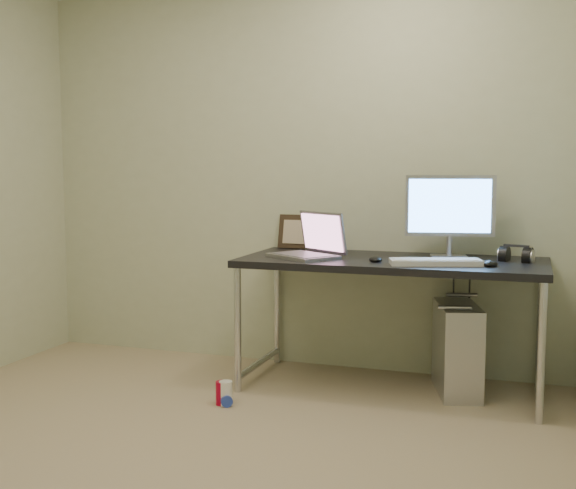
# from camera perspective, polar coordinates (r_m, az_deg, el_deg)

# --- Properties ---
(floor) EXTENTS (3.50, 3.50, 0.00)m
(floor) POSITION_cam_1_polar(r_m,az_deg,el_deg) (3.23, -9.34, -16.92)
(floor) COLOR tan
(floor) RESTS_ON ground
(wall_back) EXTENTS (3.50, 0.02, 2.50)m
(wall_back) POSITION_cam_1_polar(r_m,az_deg,el_deg) (4.60, 0.73, 5.93)
(wall_back) COLOR beige
(wall_back) RESTS_ON ground
(desk) EXTENTS (1.69, 0.74, 0.75)m
(desk) POSITION_cam_1_polar(r_m,az_deg,el_deg) (4.11, 8.20, -2.17)
(desk) COLOR black
(desk) RESTS_ON ground
(tower_computer) EXTENTS (0.33, 0.52, 0.53)m
(tower_computer) POSITION_cam_1_polar(r_m,az_deg,el_deg) (4.19, 13.21, -8.00)
(tower_computer) COLOR silver
(tower_computer) RESTS_ON ground
(cable_a) EXTENTS (0.01, 0.16, 0.69)m
(cable_a) POSITION_cam_1_polar(r_m,az_deg,el_deg) (4.43, 12.95, -5.30)
(cable_a) COLOR black
(cable_a) RESTS_ON ground
(cable_b) EXTENTS (0.02, 0.11, 0.71)m
(cable_b) POSITION_cam_1_polar(r_m,az_deg,el_deg) (4.40, 14.08, -5.65)
(cable_b) COLOR black
(cable_b) RESTS_ON ground
(can_red) EXTENTS (0.08, 0.08, 0.13)m
(can_red) POSITION_cam_1_polar(r_m,az_deg,el_deg) (3.95, -5.22, -11.60)
(can_red) COLOR #B30526
(can_red) RESTS_ON ground
(can_white) EXTENTS (0.08, 0.08, 0.13)m
(can_white) POSITION_cam_1_polar(r_m,az_deg,el_deg) (3.94, -4.94, -11.62)
(can_white) COLOR white
(can_white) RESTS_ON ground
(can_blue) EXTENTS (0.11, 0.13, 0.06)m
(can_blue) POSITION_cam_1_polar(r_m,az_deg,el_deg) (3.95, -4.97, -12.05)
(can_blue) COLOR blue
(can_blue) RESTS_ON ground
(laptop) EXTENTS (0.48, 0.46, 0.26)m
(laptop) POSITION_cam_1_polar(r_m,az_deg,el_deg) (4.14, 1.79, -0.17)
(laptop) COLOR #A6A5AC
(laptop) RESTS_ON desk
(monitor) EXTENTS (0.50, 0.18, 0.47)m
(monitor) POSITION_cam_1_polar(r_m,az_deg,el_deg) (4.19, 12.68, 2.70)
(monitor) COLOR #A6A5AC
(monitor) RESTS_ON desk
(keyboard) EXTENTS (0.50, 0.29, 0.03)m
(keyboard) POSITION_cam_1_polar(r_m,az_deg,el_deg) (3.89, 11.58, -1.36)
(keyboard) COLOR silver
(keyboard) RESTS_ON desk
(mouse_right) EXTENTS (0.09, 0.13, 0.04)m
(mouse_right) POSITION_cam_1_polar(r_m,az_deg,el_deg) (3.91, 15.70, -1.36)
(mouse_right) COLOR black
(mouse_right) RESTS_ON desk
(mouse_left) EXTENTS (0.09, 0.13, 0.04)m
(mouse_left) POSITION_cam_1_polar(r_m,az_deg,el_deg) (3.98, 6.93, -1.06)
(mouse_left) COLOR black
(mouse_left) RESTS_ON desk
(headphones) EXTENTS (0.19, 0.11, 0.12)m
(headphones) POSITION_cam_1_polar(r_m,az_deg,el_deg) (4.13, 17.57, -0.86)
(headphones) COLOR black
(headphones) RESTS_ON desk
(picture_frame) EXTENTS (0.27, 0.09, 0.22)m
(picture_frame) POSITION_cam_1_polar(r_m,az_deg,el_deg) (4.57, 0.88, 1.01)
(picture_frame) COLOR black
(picture_frame) RESTS_ON desk
(webcam) EXTENTS (0.04, 0.03, 0.12)m
(webcam) POSITION_cam_1_polar(r_m,az_deg,el_deg) (4.47, 3.78, 0.63)
(webcam) COLOR silver
(webcam) RESTS_ON desk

